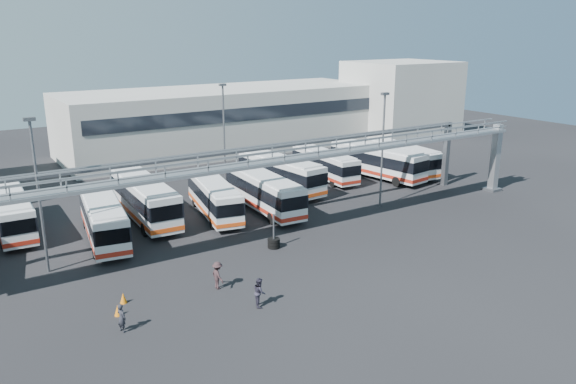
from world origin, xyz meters
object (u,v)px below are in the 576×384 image
bus_3 (144,198)px  tire_stack (274,242)px  bus_6 (281,172)px  bus_2 (103,218)px  bus_9 (404,158)px  pedestrian_b (260,292)px  bus_5 (264,191)px  cone_right (118,310)px  bus_8 (377,161)px  cone_left (123,298)px  light_pole_mid (383,144)px  light_pole_back (224,128)px  bus_1 (11,211)px  pedestrian_c (218,275)px  light_pole_left (38,188)px  bus_7 (325,164)px  pedestrian_a (122,318)px  bus_4 (214,197)px

bus_3 → tire_stack: bearing=-60.3°
bus_3 → bus_6: (14.33, 1.62, -0.07)m
bus_2 → tire_stack: size_ratio=4.20×
tire_stack → bus_3: bearing=117.5°
bus_6 → bus_9: bus_6 is taller
pedestrian_b → tire_stack: size_ratio=0.67×
bus_5 → bus_2: bearing=-177.7°
cone_right → bus_8: bearing=25.3°
bus_5 → bus_9: size_ratio=1.03×
bus_8 → cone_left: 34.75m
bus_9 → light_pole_mid: bearing=-138.2°
bus_8 → bus_2: bearing=177.8°
light_pole_back → tire_stack: size_ratio=3.94×
light_pole_mid → bus_5: bearing=154.2°
light_pole_back → tire_stack: light_pole_back is taller
bus_8 → bus_9: size_ratio=1.10×
bus_1 → pedestrian_c: bus_1 is taller
light_pole_left → bus_2: (4.75, 3.82, -3.94)m
bus_7 → cone_left: bus_7 is taller
light_pole_back → bus_7: 11.29m
light_pole_left → bus_8: bearing=11.3°
bus_3 → cone_left: (-6.10, -13.80, -1.62)m
bus_1 → bus_8: (35.42, -2.47, 0.15)m
tire_stack → bus_1: bearing=138.4°
light_pole_back → pedestrian_a: size_ratio=6.41×
bus_4 → tire_stack: (0.41, -9.07, -1.26)m
bus_2 → pedestrian_c: 12.68m
cone_right → pedestrian_a: bearing=-99.5°
cone_left → tire_stack: (11.88, 2.66, 0.11)m
bus_5 → bus_9: (19.99, 3.48, -0.06)m
light_pole_back → bus_3: 13.78m
light_pole_back → cone_left: (-17.17, -21.07, -5.40)m
cone_left → bus_4: bearing=45.6°
bus_9 → pedestrian_b: bus_9 is taller
bus_3 → bus_9: (29.64, 0.29, -0.18)m
cone_left → bus_5: bearing=34.0°
light_pole_left → bus_6: (23.26, 8.35, -3.86)m
light_pole_left → bus_4: light_pole_left is taller
bus_4 → bus_6: size_ratio=0.92×
bus_2 → tire_stack: 12.99m
light_pole_left → pedestrian_c: (8.31, -8.31, -4.85)m
light_pole_mid → pedestrian_b: (-18.65, -10.65, -4.87)m
light_pole_left → bus_2: bearing=38.8°
pedestrian_b → light_pole_mid: bearing=-39.1°
bus_9 → bus_3: bearing=-174.9°
bus_8 → pedestrian_a: bearing=-160.6°
light_pole_mid → cone_right: size_ratio=15.82×
bus_1 → bus_7: bus_1 is taller
bus_3 → bus_8: bus_3 is taller
bus_1 → pedestrian_b: bus_1 is taller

